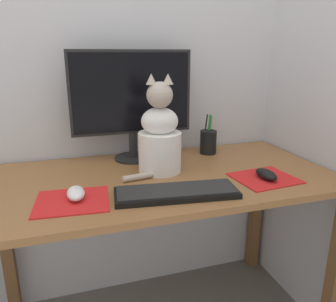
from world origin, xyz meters
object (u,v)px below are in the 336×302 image
keyboard (178,192)px  computer_mouse_right (266,174)px  pen_cup (208,142)px  monitor (132,99)px  cat (160,137)px  computer_mouse_left (76,193)px

keyboard → computer_mouse_right: (0.37, 0.04, 0.01)m
pen_cup → keyboard: bearing=-125.3°
monitor → pen_cup: bearing=-3.0°
cat → computer_mouse_right: bearing=-17.8°
monitor → cat: 0.24m
keyboard → computer_mouse_left: 0.33m
computer_mouse_right → cat: (-0.36, 0.20, 0.12)m
pen_cup → monitor: bearing=177.0°
monitor → cat: (0.07, -0.19, -0.13)m
monitor → keyboard: bearing=-82.0°
monitor → keyboard: (0.06, -0.43, -0.26)m
keyboard → pen_cup: size_ratio=2.31×
computer_mouse_left → computer_mouse_right: size_ratio=0.90×
monitor → pen_cup: (0.35, -0.02, -0.21)m
computer_mouse_left → pen_cup: bearing=29.3°
monitor → cat: bearing=-70.4°
keyboard → computer_mouse_left: bearing=175.3°
computer_mouse_left → computer_mouse_right: 0.69m
computer_mouse_left → pen_cup: size_ratio=0.55×
monitor → computer_mouse_right: size_ratio=4.62×
monitor → pen_cup: size_ratio=2.84×
monitor → keyboard: 0.51m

